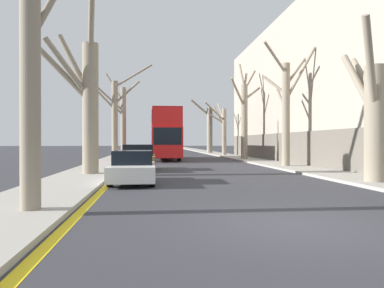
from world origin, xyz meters
TOP-DOWN VIEW (x-y plane):
  - ground_plane at (0.00, 0.00)m, footprint 300.00×300.00m
  - sidewalk_left at (-5.94, 50.00)m, footprint 2.66×120.00m
  - sidewalk_right at (5.94, 50.00)m, footprint 2.66×120.00m
  - building_facade_right at (12.26, 20.82)m, footprint 10.08×33.36m
  - kerb_line_stripe at (-4.43, 50.00)m, footprint 0.24×120.00m
  - street_tree_left_0 at (-5.44, 1.68)m, footprint 3.14×1.65m
  - street_tree_left_1 at (-5.83, 11.17)m, footprint 3.17×2.07m
  - street_tree_left_2 at (-5.42, 21.68)m, footprint 4.52×0.65m
  - street_tree_left_3 at (-5.69, 31.58)m, footprint 3.00×2.66m
  - street_tree_right_0 at (5.69, 6.41)m, footprint 2.93×4.14m
  - street_tree_right_1 at (5.71, 15.80)m, footprint 3.85×2.75m
  - street_tree_right_2 at (5.48, 25.51)m, footprint 3.32×3.06m
  - street_tree_right_3 at (5.48, 35.43)m, footprint 2.74×4.10m
  - street_tree_right_4 at (5.21, 44.65)m, footprint 3.11×3.79m
  - double_decker_bus at (-1.49, 27.48)m, footprint 2.48×10.52m
  - parked_car_0 at (-3.52, 7.93)m, footprint 1.71×4.15m
  - parked_car_1 at (-3.52, 14.60)m, footprint 1.89×4.29m

SIDE VIEW (x-z plane):
  - ground_plane at x=0.00m, z-range 0.00..0.00m
  - kerb_line_stripe at x=-4.43m, z-range 0.00..0.01m
  - sidewalk_left at x=-5.94m, z-range 0.00..0.12m
  - sidewalk_right at x=5.94m, z-range 0.00..0.12m
  - parked_car_0 at x=-3.52m, z-range -0.03..1.25m
  - parked_car_1 at x=-3.52m, z-range -0.04..1.43m
  - double_decker_bus at x=-1.49m, z-range 0.29..4.74m
  - street_tree_right_0 at x=5.69m, z-range -0.24..6.03m
  - street_tree_right_3 at x=5.48m, z-range -0.02..6.36m
  - street_tree_left_2 at x=-5.42m, z-range -0.33..7.29m
  - street_tree_left_1 at x=-5.83m, z-range -0.70..8.03m
  - street_tree_left_0 at x=-5.44m, z-range -0.73..8.15m
  - street_tree_right_4 at x=5.21m, z-range -0.02..7.52m
  - street_tree_right_1 at x=5.71m, z-range -0.01..7.63m
  - street_tree_right_2 at x=5.48m, z-range -0.45..8.39m
  - street_tree_left_3 at x=-5.69m, z-range -0.31..8.32m
  - building_facade_right at x=12.26m, z-range -0.01..11.55m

